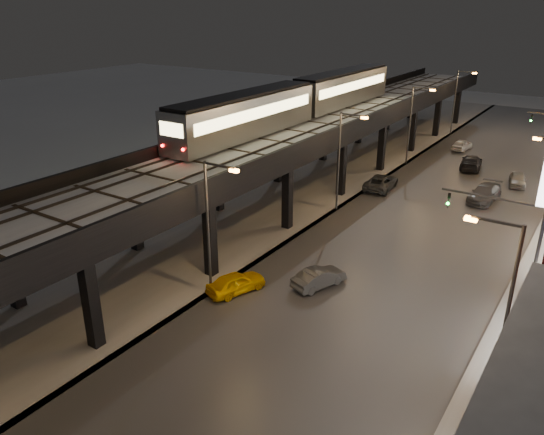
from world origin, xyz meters
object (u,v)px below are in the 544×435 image
Objects in this scene: car_onc_white at (485,194)px; car_near_white at (319,278)px; car_taxi at (236,283)px; car_mid_dark at (471,163)px; car_far_white at (462,145)px; car_onc_red at (518,180)px; subway_train at (301,99)px; car_mid_silver at (381,183)px.

car_near_white is at bearing -99.19° from car_onc_white.
car_taxi is 5.56m from car_near_white.
car_mid_dark is 1.29× the size of car_far_white.
car_onc_red is at bearing -89.18° from car_taxi.
car_mid_silver is (8.92, 1.32, -7.76)m from subway_train.
car_far_white is 19.32m from car_onc_white.
car_far_white reaches higher than car_near_white.
car_taxi is at bearing 60.61° from car_near_white.
car_near_white is 0.74× the size of car_mid_dark.
car_onc_white is at bearing -90.07° from car_taxi.
car_far_white is (-3.14, 7.84, -0.07)m from car_mid_dark.
car_onc_white is at bearing 115.53° from car_far_white.
car_far_white is (2.43, 44.92, 0.01)m from car_taxi.
car_near_white is at bearing -114.76° from car_onc_red.
car_onc_white is at bearing -83.21° from car_near_white.
car_mid_dark is (5.81, 12.34, 0.04)m from car_mid_silver.
car_near_white is 23.83m from car_onc_white.
car_mid_dark reaches higher than car_far_white.
car_onc_red is (8.74, -11.31, -0.04)m from car_far_white.
car_mid_silver is at bearing 8.44° from subway_train.
car_taxi is at bearing 91.24° from car_far_white.
car_onc_red is (1.76, 6.70, -0.10)m from car_onc_white.
car_onc_white is at bearing -172.54° from car_mid_silver.
car_near_white is 0.96× the size of car_far_white.
car_taxi is 35.42m from car_onc_red.
car_taxi is at bearing 85.33° from car_mid_silver.
car_far_white is at bearing -77.41° from car_mid_dark.
car_mid_silver is 13.64m from car_mid_dark.
car_onc_white reaches higher than car_mid_silver.
car_onc_white reaches higher than car_far_white.
car_far_white is at bearing -68.10° from car_near_white.
car_mid_silver reaches higher than car_near_white.
car_mid_silver is at bearing -163.84° from car_onc_white.
car_mid_silver is 0.99× the size of car_mid_dark.
car_onc_red is (11.17, 33.61, -0.02)m from car_taxi.
car_near_white is at bearing 96.63° from car_mid_silver.
subway_train is 24.05m from car_onc_red.
car_taxi is 44.99m from car_far_white.
car_far_white is at bearing 61.70° from subway_train.
car_mid_dark reaches higher than car_onc_red.
car_mid_dark is at bearing 114.18° from car_onc_white.
car_mid_dark is (14.72, 13.67, -7.72)m from subway_train.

